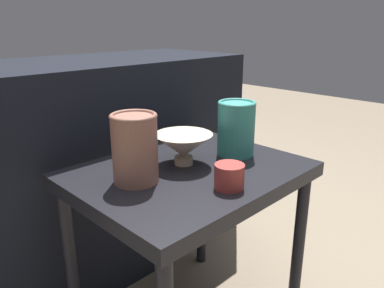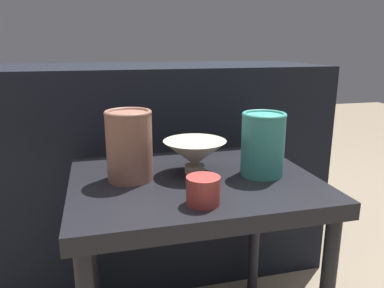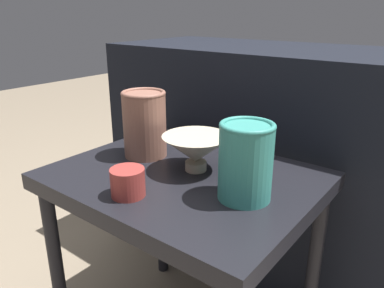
# 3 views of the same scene
# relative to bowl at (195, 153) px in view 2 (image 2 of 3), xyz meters

# --- Properties ---
(table) EXTENTS (0.62, 0.49, 0.54)m
(table) POSITION_rel_bowl_xyz_m (-0.01, -0.03, -0.12)
(table) COLOR black
(table) RESTS_ON ground_plane
(couch_backdrop) EXTENTS (1.20, 0.50, 0.80)m
(couch_backdrop) POSITION_rel_bowl_xyz_m (-0.01, 0.50, -0.20)
(couch_backdrop) COLOR black
(couch_backdrop) RESTS_ON ground_plane
(bowl) EXTENTS (0.16, 0.16, 0.09)m
(bowl) POSITION_rel_bowl_xyz_m (0.00, 0.00, 0.00)
(bowl) COLOR #B2A88E
(bowl) RESTS_ON table
(vase_textured_left) EXTENTS (0.12, 0.12, 0.18)m
(vase_textured_left) POSITION_rel_bowl_xyz_m (-0.17, -0.00, 0.04)
(vase_textured_left) COLOR brown
(vase_textured_left) RESTS_ON table
(vase_colorful_right) EXTENTS (0.11, 0.11, 0.16)m
(vase_colorful_right) POSITION_rel_bowl_xyz_m (0.17, -0.05, 0.03)
(vase_colorful_right) COLOR teal
(vase_colorful_right) RESTS_ON table
(cup) EXTENTS (0.07, 0.07, 0.06)m
(cup) POSITION_rel_bowl_xyz_m (-0.03, -0.19, -0.02)
(cup) COLOR maroon
(cup) RESTS_ON table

